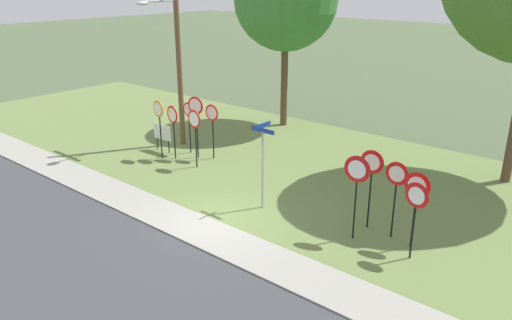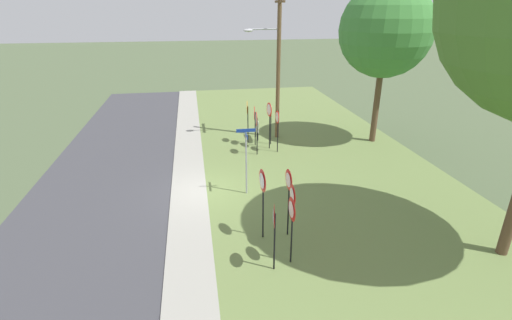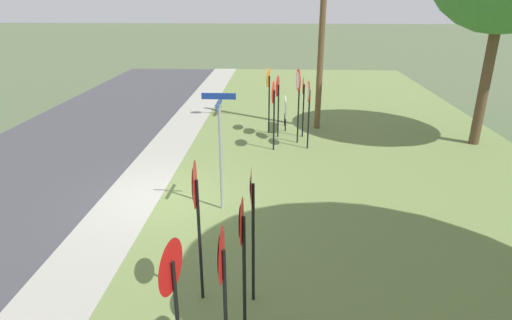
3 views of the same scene
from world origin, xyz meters
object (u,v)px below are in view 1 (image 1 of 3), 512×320
at_px(notice_board, 162,134).
at_px(stop_sign_near_left, 212,120).
at_px(stop_sign_near_right, 196,113).
at_px(stop_sign_far_center, 173,120).
at_px(yield_sign_far_right, 416,192).
at_px(yield_sign_near_right, 371,170).
at_px(stop_sign_far_right, 159,117).
at_px(utility_pole, 175,39).
at_px(yield_sign_center, 396,182).
at_px(yield_sign_far_left, 416,203).
at_px(yield_sign_near_left, 357,177).
at_px(street_name_post, 263,159).
at_px(stop_sign_center_tall, 195,126).
at_px(stop_sign_far_left, 189,117).

bearing_deg(notice_board, stop_sign_near_left, 15.55).
height_order(stop_sign_near_right, stop_sign_far_center, stop_sign_near_right).
bearing_deg(yield_sign_far_right, stop_sign_near_left, 168.35).
bearing_deg(yield_sign_far_right, yield_sign_near_right, 168.00).
bearing_deg(stop_sign_near_left, stop_sign_far_right, -142.49).
relative_size(yield_sign_far_right, utility_pole, 0.26).
distance_m(stop_sign_near_left, notice_board, 2.74).
bearing_deg(yield_sign_center, utility_pole, 169.81).
relative_size(stop_sign_far_center, yield_sign_far_left, 1.02).
bearing_deg(utility_pole, yield_sign_far_right, -10.19).
xyz_separation_m(yield_sign_near_left, yield_sign_far_right, (1.58, 0.63, -0.25)).
bearing_deg(stop_sign_near_left, yield_sign_near_right, -11.80).
distance_m(stop_sign_near_left, yield_sign_center, 9.29).
bearing_deg(yield_sign_near_left, stop_sign_near_right, 160.93).
bearing_deg(stop_sign_near_right, street_name_post, -29.24).
relative_size(stop_sign_near_left, yield_sign_near_left, 0.91).
relative_size(stop_sign_near_right, yield_sign_far_left, 1.18).
xyz_separation_m(stop_sign_far_right, yield_sign_near_right, (10.06, -0.06, 0.06)).
height_order(stop_sign_center_tall, yield_sign_far_right, stop_sign_center_tall).
height_order(stop_sign_far_right, yield_sign_center, stop_sign_far_right).
height_order(stop_sign_near_left, yield_sign_near_left, yield_sign_near_left).
relative_size(yield_sign_far_left, yield_sign_center, 0.95).
bearing_deg(stop_sign_center_tall, stop_sign_near_right, 138.77).
distance_m(yield_sign_near_left, yield_sign_center, 1.22).
relative_size(stop_sign_far_left, yield_sign_near_right, 0.90).
xyz_separation_m(utility_pole, notice_board, (0.13, -1.20, -4.07)).
height_order(stop_sign_near_right, yield_sign_far_right, stop_sign_near_right).
relative_size(stop_sign_near_right, notice_board, 2.20).
bearing_deg(stop_sign_far_right, yield_sign_near_left, 2.65).
distance_m(stop_sign_near_left, yield_sign_near_left, 8.65).
bearing_deg(yield_sign_far_right, yield_sign_near_left, -159.53).
xyz_separation_m(stop_sign_center_tall, yield_sign_far_right, (9.67, -0.57, -0.04)).
bearing_deg(stop_sign_far_left, yield_sign_center, -3.56).
height_order(stop_sign_far_right, yield_sign_far_left, stop_sign_far_right).
height_order(yield_sign_near_left, yield_sign_far_left, yield_sign_near_left).
relative_size(stop_sign_far_left, yield_sign_near_left, 0.87).
distance_m(stop_sign_near_right, stop_sign_center_tall, 1.24).
distance_m(yield_sign_near_right, utility_pole, 11.45).
bearing_deg(notice_board, stop_sign_far_center, -17.04).
xyz_separation_m(stop_sign_far_center, yield_sign_near_left, (9.60, -1.35, 0.28)).
bearing_deg(stop_sign_far_right, stop_sign_near_left, 47.33).
xyz_separation_m(stop_sign_center_tall, utility_pole, (-2.80, 1.67, 3.10)).
height_order(stop_sign_near_left, yield_sign_far_left, stop_sign_near_left).
relative_size(stop_sign_near_right, yield_sign_center, 1.12).
xyz_separation_m(stop_sign_near_left, utility_pole, (-2.60, 0.45, 3.14)).
relative_size(yield_sign_far_left, yield_sign_far_right, 0.98).
xyz_separation_m(stop_sign_near_right, notice_board, (-1.84, -0.41, -1.18)).
bearing_deg(stop_sign_far_center, yield_sign_center, 6.06).
bearing_deg(yield_sign_far_right, stop_sign_far_center, 174.98).
bearing_deg(yield_sign_center, street_name_post, -168.86).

